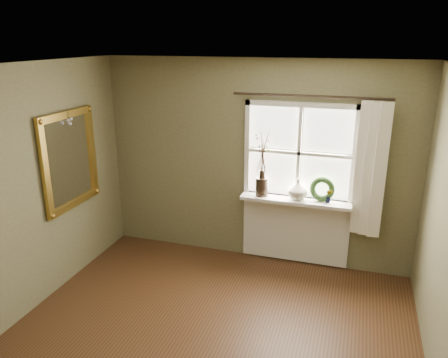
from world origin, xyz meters
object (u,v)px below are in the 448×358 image
Objects in this scene: cream_vase at (298,189)px; wreath at (322,192)px; dark_jug at (262,187)px; gilt_mirror at (70,160)px.

wreath reaches higher than cream_vase.
dark_jug is 0.92× the size of cream_vase.
gilt_mirror is at bearing -159.42° from cream_vase.
dark_jug is at bearing -170.58° from wreath.
gilt_mirror reaches higher than wreath.
wreath is at bearing 7.86° from cream_vase.
dark_jug is at bearing 24.53° from gilt_mirror.
dark_jug is 2.33m from gilt_mirror.
dark_jug is 0.74m from wreath.
gilt_mirror is (-2.53, -0.95, 0.42)m from cream_vase.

